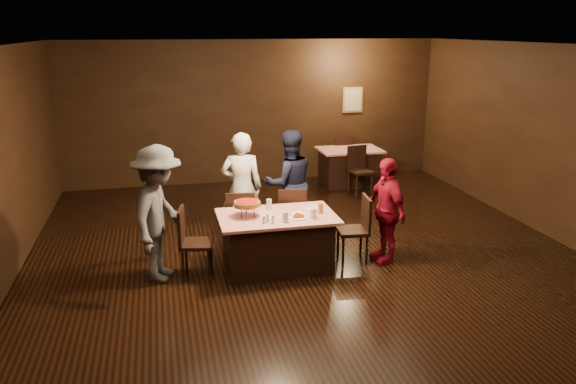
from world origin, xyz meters
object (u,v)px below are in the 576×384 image
at_px(main_table, 277,242).
at_px(chair_back_near, 361,170).
at_px(chair_back_far, 340,157).
at_px(plate_empty, 313,209).
at_px(glass_front_left, 285,217).
at_px(glass_back, 269,204).
at_px(chair_far_right, 293,216).
at_px(diner_grey_knit, 159,214).
at_px(back_table, 349,167).
at_px(chair_end_left, 197,242).
at_px(glass_amber, 320,208).
at_px(glass_front_right, 314,214).
at_px(pizza_stand, 247,204).
at_px(chair_end_right, 353,229).
at_px(diner_red_shirt, 386,210).
at_px(chair_far_left, 240,220).
at_px(diner_white_jacket, 242,188).
at_px(diner_navy_hoodie, 289,183).

xyz_separation_m(main_table, chair_back_near, (2.40, 3.21, 0.09)).
relative_size(chair_back_far, plate_empty, 3.80).
height_order(glass_front_left, glass_back, same).
xyz_separation_m(chair_far_right, diner_grey_knit, (-1.97, -0.72, 0.43)).
bearing_deg(back_table, chair_end_left, -131.85).
height_order(main_table, glass_amber, glass_amber).
bearing_deg(glass_front_right, pizza_stand, 160.56).
relative_size(chair_far_right, chair_end_right, 1.00).
distance_m(back_table, diner_red_shirt, 4.10).
height_order(pizza_stand, glass_back, pizza_stand).
xyz_separation_m(chair_far_left, diner_white_jacket, (0.09, 0.38, 0.39)).
relative_size(back_table, glass_front_right, 9.29).
bearing_deg(glass_amber, chair_back_far, 68.46).
distance_m(chair_far_left, diner_grey_knit, 1.43).
height_order(pizza_stand, glass_front_right, pizza_stand).
height_order(chair_back_near, glass_front_left, chair_back_near).
xyz_separation_m(back_table, glass_amber, (-1.80, -3.96, 0.46)).
relative_size(chair_end_left, plate_empty, 3.80).
bearing_deg(diner_red_shirt, chair_back_near, 157.48).
bearing_deg(diner_red_shirt, glass_amber, -100.73).
bearing_deg(chair_end_right, diner_white_jacket, -122.82).
bearing_deg(chair_back_near, chair_back_far, 81.73).
height_order(diner_red_shirt, glass_front_right, diner_red_shirt).
bearing_deg(chair_back_near, chair_far_right, -137.41).
bearing_deg(chair_end_left, chair_back_far, -27.23).
distance_m(chair_back_far, diner_navy_hoodie, 3.82).
bearing_deg(diner_grey_knit, chair_far_right, -49.37).
relative_size(diner_grey_knit, plate_empty, 7.22).
bearing_deg(glass_front_left, chair_far_left, 113.20).
distance_m(chair_back_far, diner_white_jacket, 4.35).
height_order(back_table, chair_far_left, chair_far_left).
bearing_deg(main_table, diner_red_shirt, -3.41).
bearing_deg(chair_far_left, plate_empty, 154.09).
distance_m(chair_back_near, glass_front_left, 4.24).
relative_size(chair_end_right, glass_front_right, 6.79).
bearing_deg(glass_back, glass_amber, -28.30).
bearing_deg(chair_far_right, main_table, 75.68).
bearing_deg(main_table, chair_end_right, 0.00).
bearing_deg(chair_end_right, pizza_stand, -86.06).
distance_m(chair_far_right, glass_front_right, 1.07).
bearing_deg(chair_end_right, back_table, 167.46).
bearing_deg(diner_grey_knit, back_table, -25.12).
relative_size(pizza_stand, glass_front_left, 2.71).
bearing_deg(diner_navy_hoodie, chair_far_left, 24.14).
bearing_deg(chair_far_right, diner_red_shirt, 157.64).
bearing_deg(diner_white_jacket, chair_back_near, -133.82).
distance_m(diner_grey_knit, glass_back, 1.54).
bearing_deg(chair_end_left, chair_far_right, -52.84).
xyz_separation_m(diner_grey_knit, glass_back, (1.52, 0.27, -0.06)).
relative_size(chair_end_left, glass_amber, 6.79).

